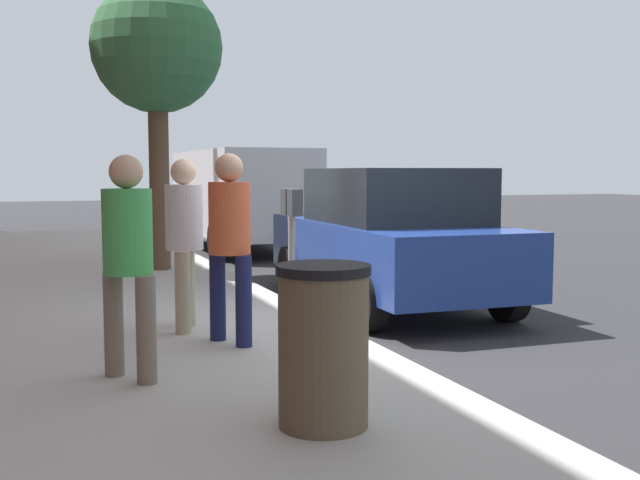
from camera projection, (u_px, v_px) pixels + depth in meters
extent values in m
plane|color=#2B2B2D|center=(330.00, 334.00, 7.94)|extent=(80.00, 80.00, 0.00)
cube|color=#A8A59E|center=(28.00, 352.00, 6.86)|extent=(28.00, 6.00, 0.15)
cylinder|color=gray|center=(292.00, 274.00, 7.34)|extent=(0.07, 0.07, 1.15)
cube|color=#383D42|center=(295.00, 203.00, 7.19)|extent=(0.16, 0.11, 0.26)
cube|color=#383D42|center=(288.00, 202.00, 7.37)|extent=(0.16, 0.11, 0.26)
cube|color=#268C33|center=(301.00, 201.00, 7.21)|extent=(0.10, 0.01, 0.10)
cube|color=#268C33|center=(294.00, 200.00, 7.39)|extent=(0.10, 0.01, 0.10)
cylinder|color=#191E4C|center=(218.00, 296.00, 6.97)|extent=(0.15, 0.15, 0.83)
cylinder|color=#191E4C|center=(244.00, 301.00, 6.71)|extent=(0.15, 0.15, 0.83)
cylinder|color=#D85933|center=(230.00, 218.00, 6.77)|extent=(0.38, 0.38, 0.66)
sphere|color=tan|center=(229.00, 168.00, 6.73)|extent=(0.26, 0.26, 0.26)
cylinder|color=#726656|center=(114.00, 324.00, 5.75)|extent=(0.15, 0.15, 0.81)
cylinder|color=#726656|center=(146.00, 330.00, 5.54)|extent=(0.15, 0.15, 0.81)
cylinder|color=green|center=(127.00, 232.00, 5.58)|extent=(0.37, 0.37, 0.64)
sphere|color=tan|center=(126.00, 172.00, 5.54)|extent=(0.25, 0.25, 0.25)
cylinder|color=tan|center=(188.00, 287.00, 7.62)|extent=(0.15, 0.15, 0.81)
cylinder|color=tan|center=(183.00, 293.00, 7.25)|extent=(0.15, 0.15, 0.81)
cylinder|color=silver|center=(184.00, 217.00, 7.37)|extent=(0.37, 0.37, 0.64)
sphere|color=beige|center=(183.00, 172.00, 7.33)|extent=(0.25, 0.25, 0.25)
cube|color=navy|center=(388.00, 251.00, 9.64)|extent=(4.46, 1.99, 0.76)
cube|color=black|center=(395.00, 196.00, 9.38)|extent=(2.26, 1.77, 0.68)
cylinder|color=black|center=(291.00, 269.00, 10.73)|extent=(0.67, 0.24, 0.66)
cylinder|color=black|center=(401.00, 264.00, 11.30)|extent=(0.67, 0.24, 0.66)
cylinder|color=black|center=(368.00, 302.00, 8.04)|extent=(0.67, 0.24, 0.66)
cylinder|color=black|center=(508.00, 293.00, 8.61)|extent=(0.67, 0.24, 0.66)
cube|color=silver|center=(241.00, 192.00, 16.38)|extent=(5.21, 2.03, 1.80)
cylinder|color=black|center=(183.00, 229.00, 17.68)|extent=(0.76, 0.22, 0.76)
cylinder|color=black|center=(260.00, 227.00, 18.37)|extent=(0.76, 0.22, 0.76)
cylinder|color=black|center=(217.00, 241.00, 14.55)|extent=(0.76, 0.22, 0.76)
cylinder|color=black|center=(308.00, 238.00, 15.24)|extent=(0.76, 0.22, 0.76)
cylinder|color=brown|center=(159.00, 179.00, 12.00)|extent=(0.32, 0.32, 2.93)
sphere|color=#30663A|center=(157.00, 47.00, 11.81)|extent=(2.08, 2.08, 2.08)
cylinder|color=black|center=(163.00, 160.00, 14.39)|extent=(0.12, 0.12, 3.60)
cube|color=black|center=(172.00, 90.00, 14.34)|extent=(0.24, 0.20, 0.76)
sphere|color=red|center=(178.00, 78.00, 14.36)|extent=(0.14, 0.14, 0.14)
sphere|color=orange|center=(178.00, 90.00, 14.38)|extent=(0.14, 0.14, 0.14)
sphere|color=green|center=(178.00, 103.00, 14.40)|extent=(0.14, 0.14, 0.14)
cylinder|color=brown|center=(323.00, 350.00, 4.60)|extent=(0.56, 0.56, 0.95)
cylinder|color=black|center=(323.00, 269.00, 4.56)|extent=(0.59, 0.59, 0.06)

